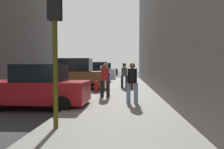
# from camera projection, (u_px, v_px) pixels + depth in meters

# --- Properties ---
(sidewalk) EXTENTS (4.00, 40.00, 0.15)m
(sidewalk) POSITION_uv_depth(u_px,v_px,m) (121.00, 101.00, 10.34)
(sidewalk) COLOR gray
(sidewalk) RESTS_ON ground_plane
(parked_red_hatchback) EXTENTS (4.22, 2.10, 1.79)m
(parked_red_hatchback) POSITION_uv_depth(u_px,v_px,m) (37.00, 88.00, 8.85)
(parked_red_hatchback) COLOR #B2191E
(parked_red_hatchback) RESTS_ON ground_plane
(parked_bronze_suv) EXTENTS (4.60, 2.07, 2.25)m
(parked_bronze_suv) POSITION_uv_depth(u_px,v_px,m) (74.00, 76.00, 15.03)
(parked_bronze_suv) COLOR brown
(parked_bronze_suv) RESTS_ON ground_plane
(parked_blue_sedan) EXTENTS (4.20, 2.06, 1.79)m
(parked_blue_sedan) POSITION_uv_depth(u_px,v_px,m) (91.00, 75.00, 22.01)
(parked_blue_sedan) COLOR navy
(parked_blue_sedan) RESTS_ON ground_plane
(parked_white_van) EXTENTS (4.61, 2.08, 2.25)m
(parked_white_van) POSITION_uv_depth(u_px,v_px,m) (98.00, 72.00, 27.71)
(parked_white_van) COLOR silver
(parked_white_van) RESTS_ON ground_plane
(parked_black_suv) EXTENTS (4.64, 2.14, 2.25)m
(parked_black_suv) POSITION_uv_depth(u_px,v_px,m) (103.00, 71.00, 34.27)
(parked_black_suv) COLOR black
(parked_black_suv) RESTS_ON ground_plane
(fire_hydrant) EXTENTS (0.42, 0.22, 0.70)m
(fire_hydrant) POSITION_uv_depth(u_px,v_px,m) (96.00, 86.00, 13.13)
(fire_hydrant) COLOR red
(fire_hydrant) RESTS_ON sidewalk
(traffic_light) EXTENTS (0.32, 0.32, 3.60)m
(traffic_light) POSITION_uv_depth(u_px,v_px,m) (55.00, 24.00, 5.41)
(traffic_light) COLOR #514C0F
(traffic_light) RESTS_ON sidewalk
(pedestrian_with_beanie) EXTENTS (0.50, 0.40, 1.78)m
(pedestrian_with_beanie) POSITION_uv_depth(u_px,v_px,m) (124.00, 74.00, 15.82)
(pedestrian_with_beanie) COLOR #333338
(pedestrian_with_beanie) RESTS_ON sidewalk
(pedestrian_in_red_jacket) EXTENTS (0.53, 0.47, 1.71)m
(pedestrian_in_red_jacket) POSITION_uv_depth(u_px,v_px,m) (105.00, 78.00, 11.06)
(pedestrian_in_red_jacket) COLOR black
(pedestrian_in_red_jacket) RESTS_ON sidewalk
(pedestrian_in_tan_coat) EXTENTS (0.52, 0.45, 1.71)m
(pedestrian_in_tan_coat) POSITION_uv_depth(u_px,v_px,m) (124.00, 74.00, 16.72)
(pedestrian_in_tan_coat) COLOR black
(pedestrian_in_tan_coat) RESTS_ON sidewalk
(pedestrian_in_jeans) EXTENTS (0.53, 0.47, 1.71)m
(pedestrian_in_jeans) POSITION_uv_depth(u_px,v_px,m) (132.00, 81.00, 9.20)
(pedestrian_in_jeans) COLOR #728CB2
(pedestrian_in_jeans) RESTS_ON sidewalk
(rolling_suitcase) EXTENTS (0.41, 0.59, 1.04)m
(rolling_suitcase) POSITION_uv_depth(u_px,v_px,m) (130.00, 84.00, 15.13)
(rolling_suitcase) COLOR #591414
(rolling_suitcase) RESTS_ON sidewalk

